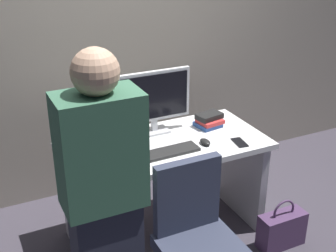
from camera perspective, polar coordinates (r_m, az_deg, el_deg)
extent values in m
plane|color=#3D3842|center=(3.51, -0.36, -13.03)|extent=(9.00, 9.00, 0.00)
cube|color=#9E9384|center=(3.67, -6.65, 14.35)|extent=(6.40, 0.10, 3.00)
cube|color=white|center=(3.12, -0.40, -2.50)|extent=(1.40, 0.69, 0.04)
cube|color=#B2B2B7|center=(3.13, -11.19, -10.81)|extent=(0.06, 0.61, 0.70)
cube|color=#B2B2B7|center=(3.59, 8.93, -5.72)|extent=(0.06, 0.61, 0.70)
cube|color=#33384C|center=(2.62, 4.33, -15.43)|extent=(0.44, 0.44, 0.08)
cube|color=#33384C|center=(2.59, 2.41, -8.62)|extent=(0.40, 0.06, 0.44)
cube|color=#38664C|center=(2.17, -8.41, -3.15)|extent=(0.40, 0.24, 0.58)
sphere|color=tan|center=(2.02, -9.09, 6.68)|extent=(0.22, 0.22, 0.22)
cube|color=silver|center=(3.27, -1.73, -0.62)|extent=(0.20, 0.14, 0.02)
cube|color=silver|center=(3.25, -1.74, 0.14)|extent=(0.04, 0.03, 0.08)
cube|color=silver|center=(3.17, -1.79, 3.77)|extent=(0.54, 0.03, 0.36)
cube|color=black|center=(3.15, -1.66, 3.67)|extent=(0.50, 0.01, 0.32)
cube|color=#262626|center=(2.98, -0.08, -3.29)|extent=(0.43, 0.14, 0.02)
ellipsoid|color=black|center=(3.10, 4.65, -1.99)|extent=(0.06, 0.10, 0.03)
cylinder|color=white|center=(2.78, -7.45, -4.70)|extent=(0.07, 0.07, 0.10)
cylinder|color=#3372B2|center=(3.12, -8.51, -1.52)|extent=(0.07, 0.07, 0.09)
cube|color=#3359A5|center=(3.37, 4.99, 0.20)|extent=(0.19, 0.18, 0.03)
cube|color=red|center=(3.36, 5.26, 0.62)|extent=(0.19, 0.17, 0.03)
cube|color=black|center=(3.36, 5.17, 1.24)|extent=(0.20, 0.15, 0.04)
cube|color=black|center=(3.15, 8.93, -2.04)|extent=(0.09, 0.15, 0.01)
cube|color=#4C3356|center=(3.41, 13.98, -12.46)|extent=(0.34, 0.14, 0.26)
torus|color=#4C3356|center=(3.31, 14.26, -10.24)|extent=(0.18, 0.02, 0.18)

